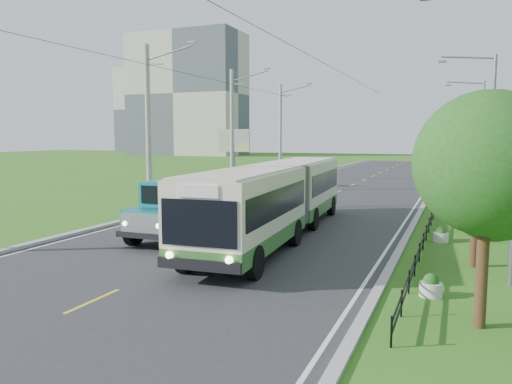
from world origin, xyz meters
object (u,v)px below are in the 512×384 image
Objects in this scene: pole_near at (149,127)px; tree_third at (475,149)px; tree_back at (469,148)px; streetlight_far at (480,132)px; tree_second at (480,166)px; bus at (277,195)px; planter_front at (431,287)px; billboard_right at (512,124)px; pole_mid at (232,130)px; tree_fourth at (472,153)px; tree_fifth at (470,147)px; streetlight_mid at (489,130)px; pole_far at (281,131)px; planter_mid at (446,210)px; planter_far at (449,195)px; planter_near at (441,235)px; tree_front at (489,171)px; dump_truck at (182,205)px; billboard_left at (234,144)px.

pole_near reaches higher than tree_third.
tree_back is 2.37m from streetlight_far.
bus is at bearing 164.91° from tree_second.
billboard_right is at bearing 80.45° from planter_front.
tree_fourth is (18.12, -6.86, -1.51)m from pole_mid.
tree_fifth is 6.28m from streetlight_mid.
bus is at bearing -117.37° from tree_fifth.
billboard_right is at bearing -32.30° from pole_far.
tree_fifth is 8.66× the size of planter_mid.
planter_far is at bearing 64.99° from bus.
planter_near is 7.30m from bus.
pole_mid is at bearing 117.23° from bus.
streetlight_mid is 13.51m from bus.
tree_fourth is at bearing 81.23° from planter_near.
tree_front is 24.04m from billboard_right.
tree_fifth is (-0.00, 12.00, -0.13)m from tree_third.
pole_mid reaches higher than tree_back.
tree_fifth is 21.48m from dump_truck.
tree_fourth reaches higher than tree_second.
billboard_right is at bearing -28.39° from planter_far.
tree_front is 0.62× the size of streetlight_mid.
tree_fifth is 4.21m from planter_far.
tree_fourth reaches higher than bus.
tree_back reaches higher than bus.
streetlight_far reaches higher than tree_second.
pole_far is at bearing 133.85° from tree_fourth.
tree_back is 28.37m from planter_front.
tree_front is 18.00m from tree_fourth.
bus is at bearing -132.87° from streetlight_mid.
planter_far is at bearing 95.18° from tree_third.
pole_near is 9.54m from dump_truck.
tree_third is at bearing -2.71° from pole_near.
streetlight_far is (0.79, 31.86, 1.18)m from tree_front.
tree_fifth is at bearing 90.00° from tree_fourth.
tree_third is at bearing -35.36° from pole_mid.
streetlight_mid is at bearing 82.73° from planter_front.
streetlight_far is at bearing 11.23° from billboard_left.
billboard_right reaches higher than tree_third.
pole_far is at bearing 147.70° from billboard_right.
tree_front reaches higher than tree_fourth.
pole_near is at bearing 146.88° from planter_front.
pole_near is 0.60× the size of bus.
tree_back is at bearing 90.00° from tree_third.
streetlight_mid is 13.54× the size of planter_far.
tree_third is at bearing 59.59° from planter_near.
pole_near is 18.17m from tree_third.
dump_truck is (6.03, -30.45, -3.61)m from pole_far.
planter_far is (16.86, 13.00, -4.81)m from pole_near.
dump_truck is (-12.88, -25.45, -3.42)m from streetlight_far.
tree_fourth is (0.00, 12.00, 0.07)m from tree_second.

